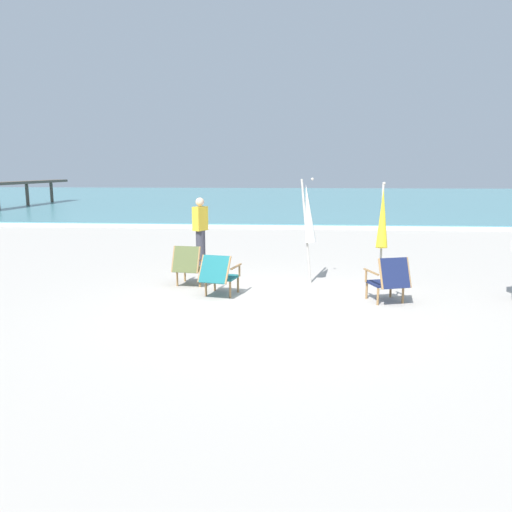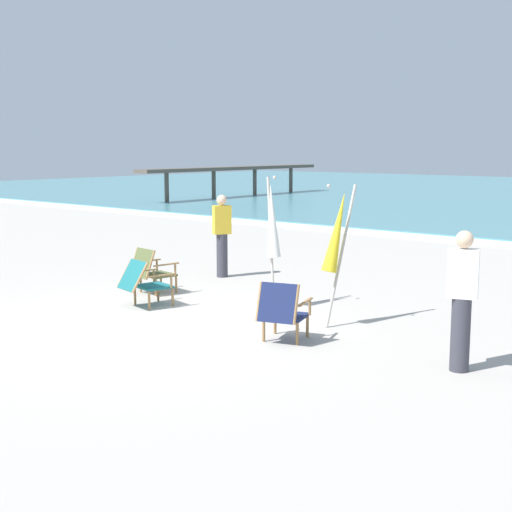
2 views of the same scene
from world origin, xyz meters
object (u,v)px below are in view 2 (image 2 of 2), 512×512
(beach_chair_front_right, at_px, (282,310))
(person_by_waterline, at_px, (462,300))
(beach_chair_front_left, at_px, (144,281))
(person_near_chairs, at_px, (222,235))
(umbrella_furled_white, at_px, (272,222))
(beach_chair_far_center, at_px, (151,270))
(umbrella_furled_yellow, at_px, (337,233))

(beach_chair_front_right, height_order, person_by_waterline, person_by_waterline)
(beach_chair_front_left, bearing_deg, person_near_chairs, 106.99)
(beach_chair_front_right, xyz_separation_m, person_by_waterline, (2.32, 0.34, 0.41))
(beach_chair_front_left, xyz_separation_m, umbrella_furled_white, (1.62, 1.26, 0.97))
(beach_chair_front_left, relative_size, person_near_chairs, 0.54)
(person_by_waterline, bearing_deg, beach_chair_front_left, -178.92)
(person_by_waterline, bearing_deg, umbrella_furled_white, 162.46)
(beach_chair_far_center, xyz_separation_m, person_by_waterline, (6.01, -0.68, 0.41))
(beach_chair_far_center, xyz_separation_m, person_near_chairs, (-0.15, 2.02, 0.41))
(umbrella_furled_white, relative_size, person_near_chairs, 1.30)
(umbrella_furled_white, distance_m, umbrella_furled_yellow, 1.44)
(umbrella_furled_white, relative_size, person_by_waterline, 1.30)
(beach_chair_far_center, xyz_separation_m, umbrella_furled_white, (2.33, 0.48, 0.96))
(beach_chair_front_right, height_order, person_near_chairs, person_near_chairs)
(beach_chair_far_center, height_order, person_near_chairs, person_near_chairs)
(umbrella_furled_yellow, bearing_deg, umbrella_furled_white, 168.19)
(person_by_waterline, bearing_deg, beach_chair_front_right, -171.72)
(beach_chair_far_center, relative_size, beach_chair_front_left, 0.92)
(beach_chair_front_right, distance_m, beach_chair_front_left, 2.99)
(beach_chair_far_center, bearing_deg, umbrella_furled_white, 11.66)
(umbrella_furled_white, height_order, person_by_waterline, umbrella_furled_white)
(beach_chair_far_center, xyz_separation_m, umbrella_furled_yellow, (3.74, 0.19, 0.91))
(umbrella_furled_white, xyz_separation_m, person_by_waterline, (3.68, -1.16, -0.55))
(umbrella_furled_white, xyz_separation_m, umbrella_furled_yellow, (1.41, -0.29, -0.04))
(person_near_chairs, bearing_deg, beach_chair_far_center, -85.70)
(beach_chair_front_left, xyz_separation_m, person_near_chairs, (-0.86, 2.80, 0.42))
(umbrella_furled_yellow, distance_m, person_by_waterline, 2.48)
(umbrella_furled_yellow, bearing_deg, person_by_waterline, -20.93)
(beach_chair_far_center, height_order, person_by_waterline, person_by_waterline)
(beach_chair_far_center, relative_size, person_by_waterline, 0.50)
(umbrella_furled_white, height_order, umbrella_furled_yellow, umbrella_furled_white)
(umbrella_furled_yellow, bearing_deg, person_near_chairs, 154.79)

